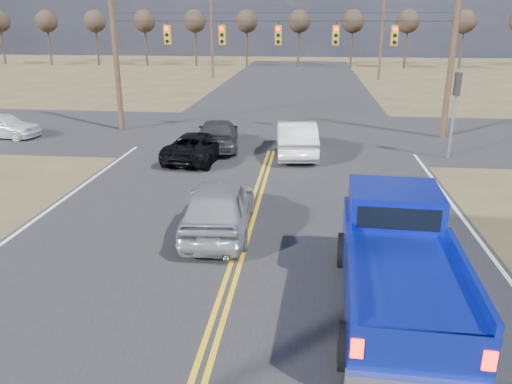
# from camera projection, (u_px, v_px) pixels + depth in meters

# --- Properties ---
(ground) EXTENTS (160.00, 160.00, 0.00)m
(ground) POSITION_uv_depth(u_px,v_px,m) (222.00, 307.00, 11.11)
(ground) COLOR brown
(ground) RESTS_ON ground
(road_main) EXTENTS (14.00, 120.00, 0.02)m
(road_main) POSITION_uv_depth(u_px,v_px,m) (264.00, 175.00, 20.51)
(road_main) COLOR #28282B
(road_main) RESTS_ON ground
(road_cross) EXTENTS (120.00, 12.00, 0.02)m
(road_cross) POSITION_uv_depth(u_px,v_px,m) (277.00, 134.00, 28.03)
(road_cross) COLOR #28282B
(road_cross) RESTS_ON ground
(signal_gantry) EXTENTS (19.60, 4.83, 10.00)m
(signal_gantry) POSITION_uv_depth(u_px,v_px,m) (288.00, 40.00, 26.12)
(signal_gantry) COLOR #473323
(signal_gantry) RESTS_ON ground
(utility_poles) EXTENTS (19.60, 58.32, 10.00)m
(utility_poles) POSITION_uv_depth(u_px,v_px,m) (277.00, 37.00, 25.38)
(utility_poles) COLOR #473323
(utility_poles) RESTS_ON ground
(treeline) EXTENTS (87.00, 117.80, 7.40)m
(treeline) POSITION_uv_depth(u_px,v_px,m) (287.00, 25.00, 34.59)
(treeline) COLOR #33261C
(treeline) RESTS_ON ground
(pickup_truck) EXTENTS (2.71, 6.31, 2.33)m
(pickup_truck) POSITION_uv_depth(u_px,v_px,m) (398.00, 261.00, 10.75)
(pickup_truck) COLOR black
(pickup_truck) RESTS_ON ground
(silver_suv) EXTENTS (2.16, 4.87, 1.63)m
(silver_suv) POSITION_uv_depth(u_px,v_px,m) (219.00, 206.00, 14.84)
(silver_suv) COLOR #98999F
(silver_suv) RESTS_ON ground
(black_suv) EXTENTS (2.68, 4.85, 1.29)m
(black_suv) POSITION_uv_depth(u_px,v_px,m) (198.00, 146.00, 22.62)
(black_suv) COLOR black
(black_suv) RESTS_ON ground
(white_car_queue) EXTENTS (2.16, 5.14, 1.65)m
(white_car_queue) POSITION_uv_depth(u_px,v_px,m) (296.00, 138.00, 23.37)
(white_car_queue) COLOR silver
(white_car_queue) RESTS_ON ground
(dgrey_car_queue) EXTENTS (2.68, 5.15, 1.43)m
(dgrey_car_queue) POSITION_uv_depth(u_px,v_px,m) (218.00, 134.00, 24.64)
(dgrey_car_queue) COLOR #333237
(dgrey_car_queue) RESTS_ON ground
(cross_car_west) EXTENTS (2.08, 4.17, 1.36)m
(cross_car_west) POSITION_uv_depth(u_px,v_px,m) (3.00, 125.00, 26.87)
(cross_car_west) COLOR white
(cross_car_west) RESTS_ON ground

